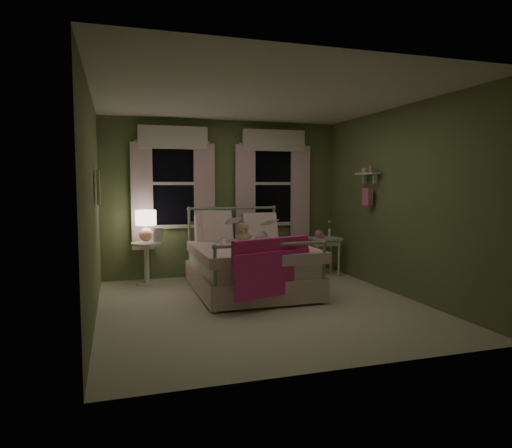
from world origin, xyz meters
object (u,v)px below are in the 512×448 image
object	(u,v)px
teddy_bear	(244,234)
table_lamp	(146,223)
nightstand_left	(147,257)
bed	(249,265)
child_left	(223,224)
nightstand_right	(324,243)
child_right	(259,223)

from	to	relation	value
teddy_bear	table_lamp	size ratio (longest dim) A/B	0.66
nightstand_left	bed	bearing A→B (deg)	-32.76
child_left	teddy_bear	size ratio (longest dim) A/B	2.34
table_lamp	nightstand_right	size ratio (longest dim) A/B	0.75
nightstand_right	nightstand_left	bearing A→B (deg)	176.39
nightstand_right	child_right	bearing A→B (deg)	-167.74
bed	nightstand_right	world-z (taller)	bed
child_right	teddy_bear	xyz separation A→B (m)	(-0.28, -0.16, -0.16)
bed	table_lamp	bearing A→B (deg)	147.24
bed	table_lamp	size ratio (longest dim) A/B	4.25
child_right	nightstand_left	size ratio (longest dim) A/B	1.17
bed	child_right	size ratio (longest dim) A/B	2.67
child_right	nightstand_left	bearing A→B (deg)	3.69
table_lamp	bed	bearing A→B (deg)	-32.76
child_left	nightstand_left	size ratio (longest dim) A/B	1.14
nightstand_right	bed	bearing A→B (deg)	-155.29
child_left	table_lamp	xyz separation A→B (m)	(-1.10, 0.45, 0.01)
nightstand_right	teddy_bear	bearing A→B (deg)	-164.28
teddy_bear	nightstand_left	bearing A→B (deg)	156.14
teddy_bear	nightstand_right	size ratio (longest dim) A/B	0.49
teddy_bear	table_lamp	world-z (taller)	table_lamp
nightstand_left	table_lamp	size ratio (longest dim) A/B	1.36
bed	table_lamp	world-z (taller)	bed
nightstand_left	nightstand_right	xyz separation A→B (m)	(2.90, -0.18, 0.13)
teddy_bear	nightstand_left	world-z (taller)	teddy_bear
nightstand_right	table_lamp	bearing A→B (deg)	176.39
child_left	table_lamp	size ratio (longest dim) A/B	1.55
child_left	nightstand_left	distance (m)	1.30
table_lamp	child_left	bearing A→B (deg)	-22.34
teddy_bear	nightstand_left	xyz separation A→B (m)	(-1.38, 0.61, -0.37)
child_left	nightstand_right	size ratio (longest dim) A/B	1.16
child_right	nightstand_right	distance (m)	1.33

